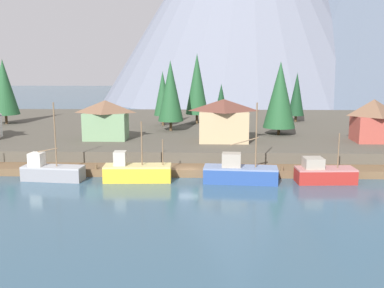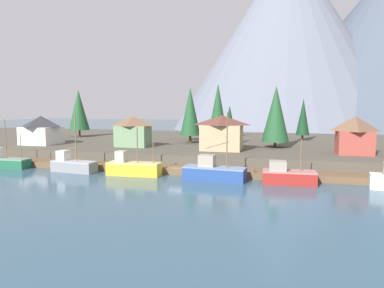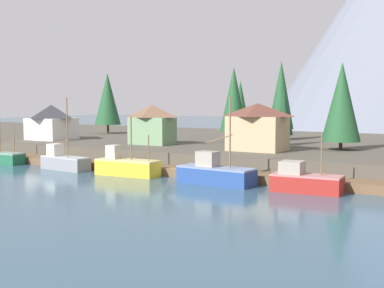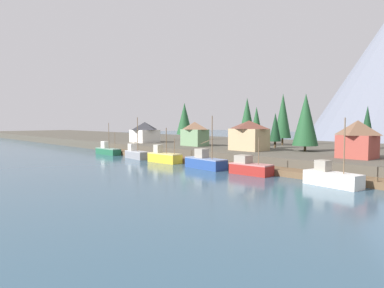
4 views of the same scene
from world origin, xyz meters
name	(u,v)px [view 2 (image 2 of 4)]	position (x,y,z in m)	size (l,w,h in m)	color
ground_plane	(204,159)	(0.00, 20.00, -0.50)	(400.00, 400.00, 1.00)	#335166
dock	(180,170)	(0.00, 1.99, 0.50)	(80.00, 4.00, 1.60)	brown
shoreline_bank	(215,145)	(0.00, 32.00, 1.25)	(400.00, 56.00, 2.50)	#4C473D
mountain_west_peak	(288,37)	(17.20, 126.04, 44.03)	(110.37, 110.37, 88.06)	slate
fishing_boat_green	(4,162)	(-31.22, -1.43, 1.06)	(9.13, 2.60, 8.49)	#1E5B3D
fishing_boat_grey	(73,165)	(-17.21, -1.69, 1.15)	(7.86, 3.17, 9.83)	gray
fishing_boat_yellow	(133,168)	(-6.44, -1.71, 1.18)	(8.45, 3.13, 7.50)	gold
fishing_boat_blue	(214,172)	(6.41, -2.00, 1.22)	(9.24, 3.71, 9.90)	navy
fishing_boat_red	(287,175)	(16.77, -1.77, 1.17)	(7.32, 3.23, 6.18)	maroon
house_tan	(222,132)	(4.93, 13.03, 5.85)	(7.80, 5.62, 6.57)	tan
house_white	(41,130)	(-34.93, 13.27, 5.66)	(7.38, 6.87, 6.19)	silver
house_red	(355,135)	(27.99, 13.61, 5.86)	(5.90, 5.38, 6.57)	#9E4238
house_green	(133,131)	(-13.64, 14.08, 5.70)	(6.99, 4.36, 6.26)	#6B8E66
conifer_near_left	(190,111)	(-4.08, 23.71, 9.61)	(4.53, 4.53, 12.45)	#4C3823
conifer_near_right	(79,110)	(-37.48, 31.63, 9.79)	(5.44, 5.44, 12.71)	#4C3823
conifer_mid_left	(230,121)	(4.86, 23.21, 7.49)	(2.83, 2.83, 8.44)	#4C3823
conifer_mid_right	(276,114)	(14.57, 19.95, 9.25)	(5.40, 5.40, 12.29)	#4C3823
conifer_back_left	(303,117)	(20.70, 36.95, 8.13)	(3.22, 3.22, 10.01)	#4C3823
conifer_back_right	(218,108)	(0.39, 33.32, 10.37)	(4.47, 4.47, 13.82)	#4C3823
conifer_centre	(189,115)	(-6.12, 30.45, 8.68)	(3.44, 3.44, 10.43)	#4C3823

